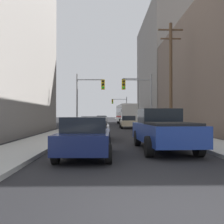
{
  "coord_description": "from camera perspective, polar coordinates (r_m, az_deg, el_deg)",
  "views": [
    {
      "loc": [
        -0.86,
        -3.83,
        1.59
      ],
      "look_at": [
        0.0,
        33.13,
        2.08
      ],
      "focal_mm": 39.68,
      "sensor_mm": 36.0,
      "label": 1
    }
  ],
  "objects": [
    {
      "name": "ground_plane",
      "position": [
        4.23,
        11.36,
        -22.78
      ],
      "size": [
        400.0,
        400.0,
        0.0
      ],
      "primitive_type": "plane",
      "color": "black"
    },
    {
      "name": "sedan_navy",
      "position": [
        9.48,
        -6.12,
        -5.69
      ],
      "size": [
        1.95,
        4.24,
        1.52
      ],
      "color": "#141E4C",
      "rests_on": "ground"
    },
    {
      "name": "sidewalk_right",
      "position": [
        54.13,
        4.5,
        -2.36
      ],
      "size": [
        2.51,
        160.0,
        0.15
      ],
      "primitive_type": "cube",
      "color": "#9E9E99",
      "rests_on": "ground"
    },
    {
      "name": "city_bus",
      "position": [
        43.73,
        3.17,
        -0.31
      ],
      "size": [
        2.9,
        11.58,
        3.4
      ],
      "color": "silver",
      "rests_on": "ground"
    },
    {
      "name": "sedan_grey",
      "position": [
        43.07,
        -2.43,
        -1.84
      ],
      "size": [
        1.95,
        4.22,
        1.52
      ],
      "color": "slate",
      "rests_on": "ground"
    },
    {
      "name": "traffic_signal_far_right",
      "position": [
        58.67,
        1.89,
        1.64
      ],
      "size": [
        3.65,
        0.44,
        6.0
      ],
      "color": "gray",
      "rests_on": "ground"
    },
    {
      "name": "sedan_white",
      "position": [
        16.28,
        -3.98,
        -3.63
      ],
      "size": [
        1.95,
        4.21,
        1.52
      ],
      "color": "white",
      "rests_on": "ground"
    },
    {
      "name": "street_lamp_right",
      "position": [
        38.6,
        5.4,
        3.67
      ],
      "size": [
        2.62,
        0.32,
        7.5
      ],
      "color": "gray",
      "rests_on": "ground"
    },
    {
      "name": "utility_pole_right",
      "position": [
        22.87,
        13.39,
        8.32
      ],
      "size": [
        2.2,
        0.28,
        9.83
      ],
      "color": "brown",
      "rests_on": "ground"
    },
    {
      "name": "pickup_truck_blue",
      "position": [
        11.53,
        11.61,
        -3.99
      ],
      "size": [
        2.21,
        5.47,
        1.9
      ],
      "color": "navy",
      "rests_on": "ground"
    },
    {
      "name": "sidewalk_left",
      "position": [
        53.98,
        -5.35,
        -2.36
      ],
      "size": [
        2.51,
        160.0,
        0.15
      ],
      "primitive_type": "cube",
      "color": "#9E9E99",
      "rests_on": "ground"
    },
    {
      "name": "traffic_signal_near_right",
      "position": [
        26.74,
        6.16,
        4.46
      ],
      "size": [
        3.26,
        0.44,
        6.0
      ],
      "color": "gray",
      "rests_on": "ground"
    },
    {
      "name": "building_right_mid_block",
      "position": [
        51.18,
        16.73,
        9.12
      ],
      "size": [
        16.39,
        23.31,
        20.67
      ],
      "primitive_type": "cube",
      "color": "gray",
      "rests_on": "ground"
    },
    {
      "name": "traffic_signal_near_left",
      "position": [
        26.58,
        -5.34,
        4.47
      ],
      "size": [
        3.05,
        0.44,
        6.0
      ],
      "color": "gray",
      "rests_on": "ground"
    },
    {
      "name": "sedan_beige",
      "position": [
        30.25,
        3.72,
        -2.3
      ],
      "size": [
        1.95,
        4.21,
        1.52
      ],
      "color": "#C6B793",
      "rests_on": "ground"
    }
  ]
}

